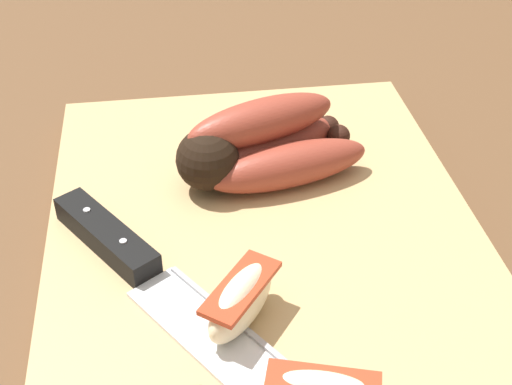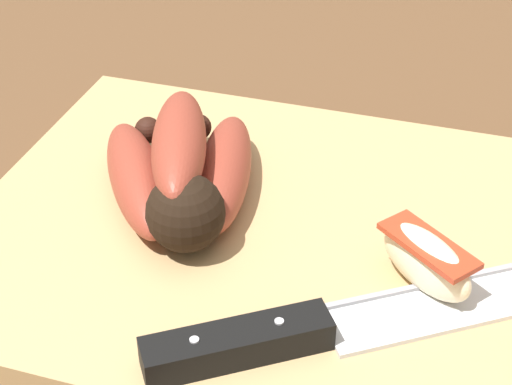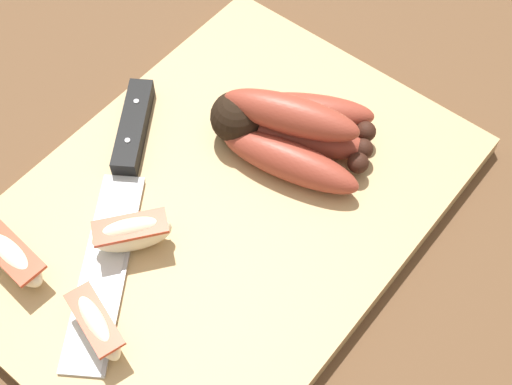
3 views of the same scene
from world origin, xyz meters
The scene contains 5 objects.
ground_plane centered at (0.00, 0.00, 0.00)m, with size 6.00×6.00×0.00m, color brown.
cutting_board centered at (0.00, -0.02, 0.01)m, with size 0.43×0.31×0.02m, color tan.
banana_bunch centered at (0.09, -0.02, 0.04)m, with size 0.13×0.15×0.06m.
chefs_knife centered at (-0.03, 0.07, 0.03)m, with size 0.25×0.18×0.02m.
apple_wedge_far centered at (-0.08, 0.01, 0.04)m, with size 0.07×0.06×0.04m.
Camera 2 is at (-0.09, 0.38, 0.34)m, focal length 58.27 mm.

